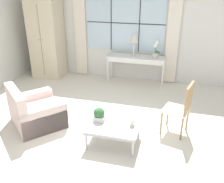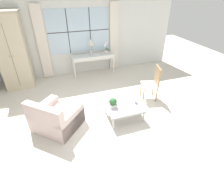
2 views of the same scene
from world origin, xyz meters
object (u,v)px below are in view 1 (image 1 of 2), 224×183
at_px(table_lamp, 134,39).
at_px(side_chair_wooden, 182,106).
at_px(coffee_table, 114,126).
at_px(potted_plant_small, 99,114).
at_px(armoire, 46,36).
at_px(potted_orchid, 156,51).
at_px(pillar_candle, 132,122).
at_px(console_table, 136,59).
at_px(armchair_upholstered, 35,112).

relative_size(table_lamp, side_chair_wooden, 0.58).
height_order(coffee_table, potted_plant_small, potted_plant_small).
height_order(armoire, table_lamp, armoire).
xyz_separation_m(armoire, potted_orchid, (3.04, 0.09, -0.25)).
relative_size(coffee_table, potted_plant_small, 3.55).
relative_size(armoire, coffee_table, 2.63).
bearing_deg(coffee_table, pillar_candle, 5.39).
height_order(armoire, pillar_candle, armoire).
bearing_deg(coffee_table, table_lamp, 93.36).
xyz_separation_m(armoire, side_chair_wooden, (3.75, -2.15, -0.60)).
bearing_deg(coffee_table, armoire, 134.15).
xyz_separation_m(table_lamp, coffee_table, (0.16, -2.80, -0.88)).
height_order(console_table, armchair_upholstered, armchair_upholstered).
bearing_deg(table_lamp, armoire, -177.88).
bearing_deg(potted_orchid, coffee_table, -98.19).
distance_m(side_chair_wooden, potted_plant_small, 1.49).
height_order(side_chair_wooden, coffee_table, side_chair_wooden).
xyz_separation_m(potted_orchid, potted_plant_small, (-0.68, -2.75, -0.44)).
relative_size(armoire, side_chair_wooden, 2.31).
bearing_deg(table_lamp, side_chair_wooden, -60.19).
distance_m(console_table, coffee_table, 2.82).
bearing_deg(side_chair_wooden, console_table, 118.47).
bearing_deg(armchair_upholstered, pillar_candle, -4.35).
bearing_deg(coffee_table, potted_orchid, 81.81).
bearing_deg(armoire, armchair_upholstered, -68.47).
relative_size(console_table, pillar_candle, 10.78).
relative_size(armoire, potted_orchid, 5.04).
distance_m(armoire, side_chair_wooden, 4.36).
relative_size(armchair_upholstered, pillar_candle, 9.03).
height_order(armoire, console_table, armoire).
bearing_deg(table_lamp, coffee_table, -86.64).
relative_size(armchair_upholstered, potted_plant_small, 5.17).
bearing_deg(potted_orchid, potted_plant_small, -103.87).
distance_m(armoire, armchair_upholstered, 2.87).
distance_m(coffee_table, pillar_candle, 0.34).
xyz_separation_m(side_chair_wooden, potted_plant_small, (-1.39, -0.52, -0.08)).
bearing_deg(armchair_upholstered, table_lamp, 60.77).
bearing_deg(console_table, armchair_upholstered, -120.44).
bearing_deg(table_lamp, armchair_upholstered, -119.23).
height_order(armchair_upholstered, coffee_table, armchair_upholstered).
bearing_deg(armchair_upholstered, potted_plant_small, -5.50).
xyz_separation_m(side_chair_wooden, pillar_candle, (-0.80, -0.54, -0.15)).
xyz_separation_m(table_lamp, potted_orchid, (0.57, -0.00, -0.28)).
height_order(armoire, potted_orchid, armoire).
bearing_deg(pillar_candle, coffee_table, -174.61).
distance_m(potted_orchid, pillar_candle, 2.82).
bearing_deg(potted_plant_small, console_table, 86.20).
relative_size(potted_orchid, side_chair_wooden, 0.46).
relative_size(table_lamp, armchair_upholstered, 0.46).
bearing_deg(coffee_table, side_chair_wooden, 26.84).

